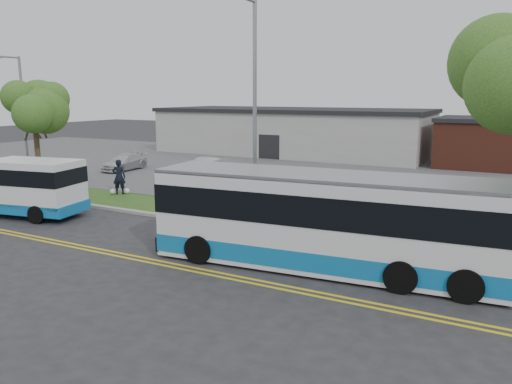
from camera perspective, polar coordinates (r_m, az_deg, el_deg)
The scene contains 18 objects.
ground at distance 22.28m, azimuth -10.42°, elevation -3.79°, with size 140.00×140.00×0.00m, color #28282B.
lane_line_north at distance 19.56m, azimuth -17.51°, elevation -6.23°, with size 70.00×0.12×0.01m, color yellow.
lane_line_south at distance 19.36m, azimuth -18.15°, elevation -6.44°, with size 70.00×0.12×0.01m, color yellow.
curb at distance 23.10m, azimuth -8.73°, elevation -3.01°, with size 80.00×0.30×0.15m, color #9E9B93.
verge at distance 24.52m, azimuth -6.20°, elevation -2.18°, with size 80.00×3.30×0.10m, color #2D4C19.
parking_lot at distance 36.79m, azimuth 6.31°, elevation 2.28°, with size 80.00×25.00×0.10m, color #4C4C4F.
commercial_building at distance 48.04m, azimuth 4.22°, elevation 6.93°, with size 25.40×10.40×4.35m.
brick_wing at distance 43.00m, azimuth 24.20°, elevation 5.21°, with size 6.30×7.30×3.90m.
tree_west at distance 32.44m, azimuth -24.09°, elevation 9.22°, with size 4.40×4.40×6.91m.
streetlight_near at distance 22.15m, azimuth -0.23°, elevation 10.01°, with size 0.35×1.53×9.50m.
streetlight_far at distance 36.98m, azimuth -25.12°, elevation 8.24°, with size 0.35×1.53×8.00m.
shuttle_bus at distance 25.87m, azimuth -25.17°, elevation 0.63°, with size 7.23×3.44×2.67m.
transit_bus at distance 16.45m, azimuth 7.68°, elevation -3.31°, with size 11.53×3.63×3.15m.
pedestrian at distance 29.13m, azimuth -15.38°, elevation 1.68°, with size 0.72×0.47×1.98m, color black.
parked_car_a at distance 32.09m, azimuth -5.74°, elevation 2.47°, with size 1.63×4.68×1.54m, color #B4B5BB.
parked_car_b at distance 38.49m, azimuth -14.78°, elevation 3.33°, with size 1.66×4.09×1.19m, color silver.
grocery_bag_left at distance 29.30m, azimuth -16.06°, elevation 0.05°, with size 0.32×0.32×0.32m, color white.
grocery_bag_right at distance 29.25m, azimuth -14.54°, elevation 0.11°, with size 0.32×0.32×0.32m, color white.
Camera 1 is at (13.59, -16.73, 5.66)m, focal length 35.00 mm.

